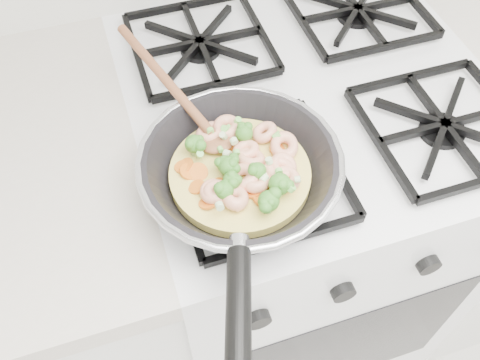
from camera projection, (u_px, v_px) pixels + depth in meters
name	position (u px, v px, depth m)	size (l,w,h in m)	color
stove	(292.00, 227.00, 1.21)	(0.60, 0.60, 0.92)	white
skillet	(240.00, 172.00, 0.69)	(0.27, 0.59, 0.09)	black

